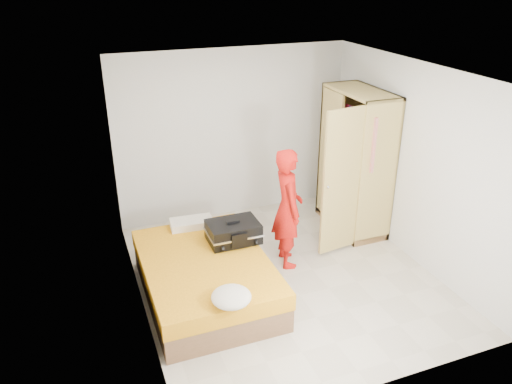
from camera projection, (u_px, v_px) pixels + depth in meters
name	position (u px, v px, depth m)	size (l,w,h in m)	color
room	(287.00, 184.00, 5.89)	(4.00, 4.02, 2.60)	beige
bed	(206.00, 277.00, 5.97)	(1.42, 2.02, 0.50)	brown
wardrobe	(354.00, 166.00, 7.22)	(1.17, 1.27, 2.10)	tan
person	(288.00, 208.00, 6.42)	(0.59, 0.39, 1.61)	red
suitcase	(233.00, 232.00, 6.21)	(0.65, 0.49, 0.28)	black
round_cushion	(231.00, 297.00, 5.07)	(0.41, 0.41, 0.16)	silver
pillow	(192.00, 223.00, 6.58)	(0.55, 0.28, 0.10)	silver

